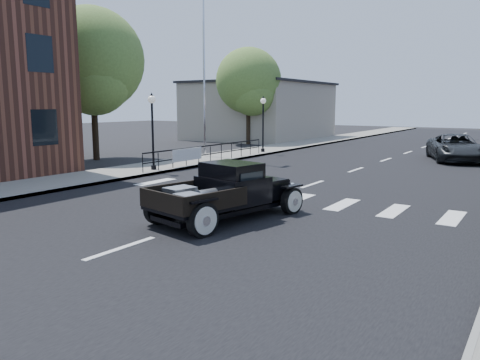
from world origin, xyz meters
The scene contains 14 objects.
ground centered at (0.00, 0.00, 0.00)m, with size 120.00×120.00×0.00m, color black.
road centered at (0.00, 15.00, 0.01)m, with size 14.00×80.00×0.02m, color black.
road_markings centered at (0.00, 10.00, 0.00)m, with size 12.00×60.00×0.06m, color silver, non-canonical shape.
sidewalk_left centered at (-8.50, 15.00, 0.07)m, with size 3.00×80.00×0.15m, color gray.
low_building_left centered at (-15.00, 28.00, 2.50)m, with size 10.00×12.00×5.00m, color #A59D8B.
railing centered at (-7.30, 10.00, 0.65)m, with size 0.08×10.00×1.00m, color black, non-canonical shape.
banner centered at (-7.22, 8.00, 0.45)m, with size 0.04×2.20×0.60m, color silver, non-canonical shape.
lamp_post_b centered at (-7.60, 6.00, 1.91)m, with size 0.36×0.36×3.53m, color black, non-canonical shape.
lamp_post_c centered at (-7.60, 16.00, 1.91)m, with size 0.36×0.36×3.53m, color black, non-canonical shape.
flagpole centered at (-9.20, 12.00, 6.54)m, with size 0.12×0.12×12.78m, color silver.
big_tree_near centered at (-14.00, 8.00, 4.26)m, with size 5.80×5.80×8.52m, color #517130, non-canonical shape.
big_tree_far centered at (-12.50, 22.00, 3.81)m, with size 5.18×5.18×7.61m, color #517130, non-canonical shape.
hotrod_pickup centered at (0.41, 0.45, 0.80)m, with size 2.16×4.64×1.61m, color black, non-canonical shape.
second_car centered at (3.39, 18.62, 0.75)m, with size 2.47×5.37×1.49m, color black.
Camera 1 is at (7.62, -9.83, 3.13)m, focal length 35.00 mm.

